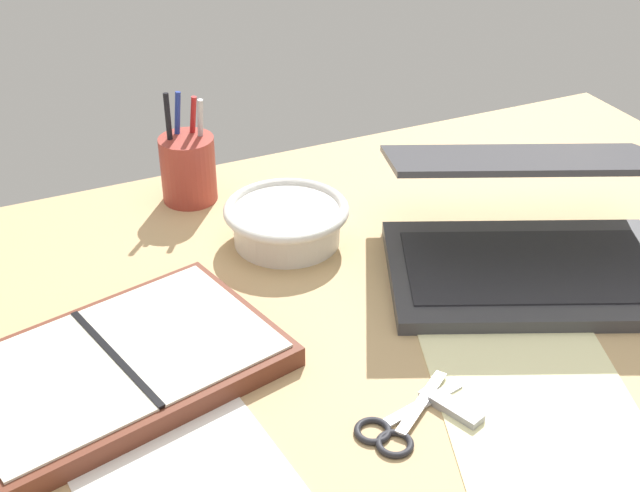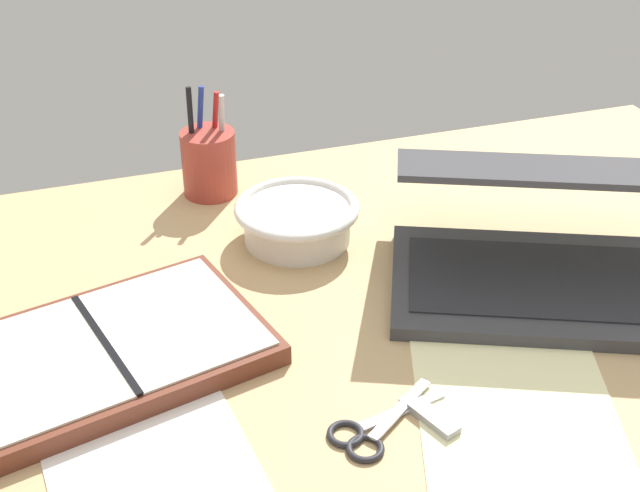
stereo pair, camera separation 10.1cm
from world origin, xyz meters
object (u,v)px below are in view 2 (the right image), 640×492
object	(u,v)px
pen_cup	(209,162)
planner	(107,352)
laptop	(537,244)
scissors	(368,433)
bowl	(297,220)

from	to	relation	value
pen_cup	planner	distance (cm)	41.28
laptop	scissors	xyz separation A→B (cm)	(-30.29, -20.02, -4.89)
laptop	pen_cup	world-z (taller)	laptop
laptop	bowl	distance (cm)	32.07
laptop	planner	xyz separation A→B (cm)	(-53.93, 0.14, -3.87)
laptop	bowl	world-z (taller)	laptop
bowl	pen_cup	size ratio (longest dim) A/B	1.03
bowl	scissors	bearing A→B (deg)	-96.54
laptop	bowl	size ratio (longest dim) A/B	2.66
bowl	pen_cup	bearing A→B (deg)	115.78
laptop	scissors	distance (cm)	36.63
bowl	scissors	distance (cm)	39.27
pen_cup	scissors	size ratio (longest dim) A/B	1.20
planner	laptop	bearing A→B (deg)	-13.82
planner	scissors	bearing A→B (deg)	-54.13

